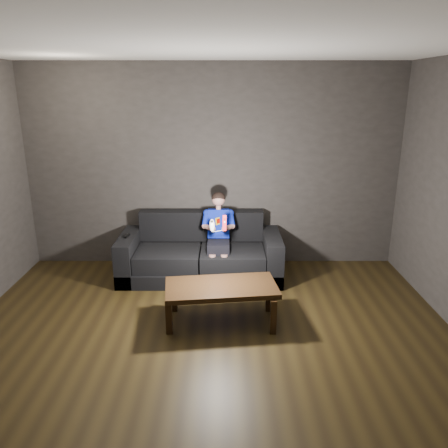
{
  "coord_description": "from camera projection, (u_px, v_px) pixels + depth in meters",
  "views": [
    {
      "loc": [
        0.15,
        -3.31,
        2.36
      ],
      "look_at": [
        0.15,
        1.55,
        0.85
      ],
      "focal_mm": 35.0,
      "sensor_mm": 36.0,
      "label": 1
    }
  ],
  "objects": [
    {
      "name": "floor",
      "position": [
        207.0,
        368.0,
        3.86
      ],
      "size": [
        5.0,
        5.0,
        0.0
      ],
      "primitive_type": "plane",
      "color": "black",
      "rests_on": "ground"
    },
    {
      "name": "back_wall",
      "position": [
        213.0,
        167.0,
        5.85
      ],
      "size": [
        5.0,
        0.04,
        2.7
      ],
      "primitive_type": "cube",
      "color": "#34302E",
      "rests_on": "ground"
    },
    {
      "name": "ceiling",
      "position": [
        203.0,
        38.0,
        3.06
      ],
      "size": [
        5.0,
        5.0,
        0.02
      ],
      "primitive_type": "cube",
      "color": "white",
      "rests_on": "back_wall"
    },
    {
      "name": "sofa",
      "position": [
        201.0,
        257.0,
        5.7
      ],
      "size": [
        2.06,
        0.89,
        0.8
      ],
      "color": "black",
      "rests_on": "floor"
    },
    {
      "name": "child",
      "position": [
        218.0,
        228.0,
        5.52
      ],
      "size": [
        0.41,
        0.51,
        1.01
      ],
      "color": "black",
      "rests_on": "sofa"
    },
    {
      "name": "wii_remote_red",
      "position": [
        225.0,
        223.0,
        5.09
      ],
      "size": [
        0.05,
        0.07,
        0.19
      ],
      "color": "red",
      "rests_on": "child"
    },
    {
      "name": "nunchuk_white",
      "position": [
        212.0,
        225.0,
        5.1
      ],
      "size": [
        0.07,
        0.1,
        0.16
      ],
      "color": "white",
      "rests_on": "child"
    },
    {
      "name": "wii_remote_black",
      "position": [
        127.0,
        236.0,
        5.53
      ],
      "size": [
        0.05,
        0.14,
        0.03
      ],
      "color": "black",
      "rests_on": "sofa"
    },
    {
      "name": "coffee_table",
      "position": [
        221.0,
        290.0,
        4.52
      ],
      "size": [
        1.21,
        0.7,
        0.42
      ],
      "color": "black",
      "rests_on": "floor"
    }
  ]
}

